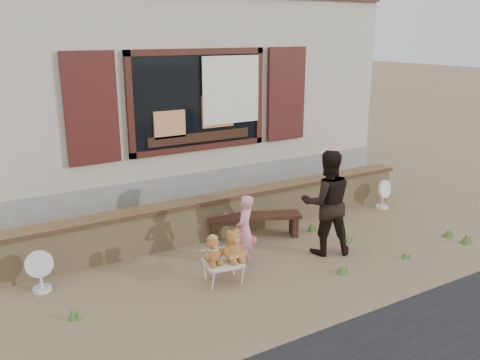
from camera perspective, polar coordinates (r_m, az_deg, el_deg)
ground at (r=7.57m, az=2.36°, el=-8.39°), size 80.00×80.00×0.00m
shopfront at (r=10.97m, az=-10.65°, el=9.95°), size 8.04×5.13×4.00m
brick_wall at (r=8.23m, az=-1.43°, el=-3.74°), size 7.10×0.36×0.67m
bench at (r=8.09m, az=1.59°, el=-4.58°), size 1.49×0.87×0.38m
folding_chair at (r=6.69m, az=-1.90°, el=-9.35°), size 0.54×0.49×0.29m
teddy_bear_left at (r=6.56m, az=-3.08°, el=-7.81°), size 0.32×0.29×0.38m
teddy_bear_right at (r=6.63m, az=-0.77°, el=-7.24°), size 0.36×0.33×0.44m
child at (r=7.10m, az=0.53°, el=-5.65°), size 0.44×0.42×1.01m
adult at (r=7.47m, az=9.72°, el=-2.51°), size 0.93×0.85×1.56m
fan_left at (r=6.94m, az=-21.54°, el=-9.44°), size 0.35×0.23×0.56m
fan_right at (r=9.77m, az=15.73°, el=-1.53°), size 0.35×0.23×0.54m
grass_tufts at (r=7.89m, az=14.33°, el=-7.33°), size 5.91×1.78×0.15m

